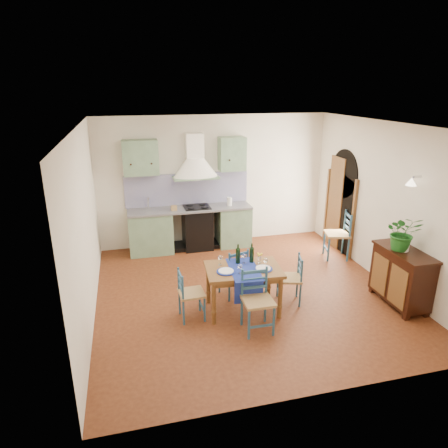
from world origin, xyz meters
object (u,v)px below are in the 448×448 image
Objects in this scene: dining_table at (244,273)px; sideboard at (401,275)px; potted_plant at (403,233)px; chair_near at (257,300)px.

sideboard is at bearing -9.63° from dining_table.
chair_near is at bearing -176.04° from potted_plant.
potted_plant reaches higher than dining_table.
dining_table is 0.57m from chair_near.
chair_near is 0.86× the size of sideboard.
dining_table is 1.14× the size of sideboard.
potted_plant is (2.44, -0.38, 0.58)m from dining_table.
dining_table is 2.53m from sideboard.
potted_plant reaches higher than chair_near.
dining_table is 2.53m from potted_plant.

